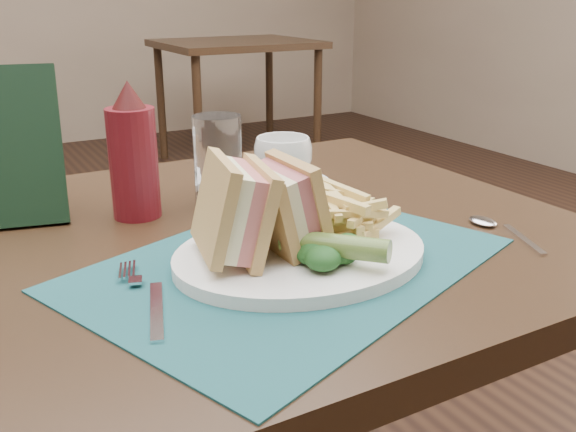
{
  "coord_description": "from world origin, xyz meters",
  "views": [
    {
      "loc": [
        -0.32,
        -1.22,
        1.05
      ],
      "look_at": [
        0.03,
        -0.6,
        0.8
      ],
      "focal_mm": 40.0,
      "sensor_mm": 36.0,
      "label": 1
    }
  ],
  "objects_px": {
    "table_bg_right": "(238,103)",
    "ketchup_bottle": "(133,150)",
    "placemat": "(290,264)",
    "sandwich_half_b": "(267,208)",
    "saucer": "(283,184)",
    "coffee_cup": "(283,159)",
    "sandwich_half_a": "(215,211)",
    "drinking_glass": "(218,161)",
    "plate": "(301,254)",
    "check_presenter": "(11,147)"
  },
  "relations": [
    {
      "from": "sandwich_half_b",
      "to": "drinking_glass",
      "type": "height_order",
      "value": "drinking_glass"
    },
    {
      "from": "coffee_cup",
      "to": "ketchup_bottle",
      "type": "xyz_separation_m",
      "value": [
        -0.24,
        -0.02,
        0.05
      ]
    },
    {
      "from": "coffee_cup",
      "to": "sandwich_half_a",
      "type": "bearing_deg",
      "value": -131.61
    },
    {
      "from": "check_presenter",
      "to": "drinking_glass",
      "type": "bearing_deg",
      "value": -1.63
    },
    {
      "from": "coffee_cup",
      "to": "drinking_glass",
      "type": "distance_m",
      "value": 0.13
    },
    {
      "from": "saucer",
      "to": "coffee_cup",
      "type": "distance_m",
      "value": 0.04
    },
    {
      "from": "plate",
      "to": "sandwich_half_b",
      "type": "height_order",
      "value": "sandwich_half_b"
    },
    {
      "from": "table_bg_right",
      "to": "check_presenter",
      "type": "relative_size",
      "value": 4.26
    },
    {
      "from": "placemat",
      "to": "ketchup_bottle",
      "type": "height_order",
      "value": "ketchup_bottle"
    },
    {
      "from": "plate",
      "to": "drinking_glass",
      "type": "bearing_deg",
      "value": 90.19
    },
    {
      "from": "check_presenter",
      "to": "sandwich_half_a",
      "type": "bearing_deg",
      "value": -47.97
    },
    {
      "from": "table_bg_right",
      "to": "check_presenter",
      "type": "xyz_separation_m",
      "value": [
        -1.6,
        -2.74,
        0.48
      ]
    },
    {
      "from": "sandwich_half_a",
      "to": "placemat",
      "type": "bearing_deg",
      "value": -0.76
    },
    {
      "from": "table_bg_right",
      "to": "saucer",
      "type": "height_order",
      "value": "saucer"
    },
    {
      "from": "ketchup_bottle",
      "to": "check_presenter",
      "type": "relative_size",
      "value": 0.88
    },
    {
      "from": "placemat",
      "to": "sandwich_half_a",
      "type": "height_order",
      "value": "sandwich_half_a"
    },
    {
      "from": "table_bg_right",
      "to": "check_presenter",
      "type": "bearing_deg",
      "value": -120.38
    },
    {
      "from": "placemat",
      "to": "sandwich_half_b",
      "type": "height_order",
      "value": "sandwich_half_b"
    },
    {
      "from": "sandwich_half_b",
      "to": "coffee_cup",
      "type": "distance_m",
      "value": 0.31
    },
    {
      "from": "placemat",
      "to": "sandwich_half_a",
      "type": "xyz_separation_m",
      "value": [
        -0.08,
        0.02,
        0.07
      ]
    },
    {
      "from": "table_bg_right",
      "to": "check_presenter",
      "type": "distance_m",
      "value": 3.21
    },
    {
      "from": "sandwich_half_a",
      "to": "saucer",
      "type": "relative_size",
      "value": 0.76
    },
    {
      "from": "placemat",
      "to": "coffee_cup",
      "type": "bearing_deg",
      "value": 62.43
    },
    {
      "from": "table_bg_right",
      "to": "saucer",
      "type": "bearing_deg",
      "value": -113.7
    },
    {
      "from": "sandwich_half_b",
      "to": "drinking_glass",
      "type": "distance_m",
      "value": 0.23
    },
    {
      "from": "saucer",
      "to": "ketchup_bottle",
      "type": "distance_m",
      "value": 0.26
    },
    {
      "from": "table_bg_right",
      "to": "ketchup_bottle",
      "type": "distance_m",
      "value": 3.19
    },
    {
      "from": "sandwich_half_b",
      "to": "drinking_glass",
      "type": "bearing_deg",
      "value": 79.89
    },
    {
      "from": "table_bg_right",
      "to": "plate",
      "type": "bearing_deg",
      "value": -113.83
    },
    {
      "from": "sandwich_half_b",
      "to": "drinking_glass",
      "type": "relative_size",
      "value": 0.8
    },
    {
      "from": "plate",
      "to": "check_presenter",
      "type": "bearing_deg",
      "value": 131.23
    },
    {
      "from": "table_bg_right",
      "to": "placemat",
      "type": "xyz_separation_m",
      "value": [
        -1.36,
        -3.05,
        0.38
      ]
    },
    {
      "from": "coffee_cup",
      "to": "sandwich_half_b",
      "type": "bearing_deg",
      "value": -122.39
    },
    {
      "from": "drinking_glass",
      "to": "ketchup_bottle",
      "type": "xyz_separation_m",
      "value": [
        -0.12,
        0.01,
        0.03
      ]
    },
    {
      "from": "ketchup_bottle",
      "to": "plate",
      "type": "bearing_deg",
      "value": -64.96
    },
    {
      "from": "sandwich_half_a",
      "to": "drinking_glass",
      "type": "xyz_separation_m",
      "value": [
        0.1,
        0.22,
        -0.01
      ]
    },
    {
      "from": "plate",
      "to": "check_presenter",
      "type": "xyz_separation_m",
      "value": [
        -0.26,
        0.31,
        0.09
      ]
    },
    {
      "from": "plate",
      "to": "placemat",
      "type": "bearing_deg",
      "value": -177.13
    },
    {
      "from": "placemat",
      "to": "drinking_glass",
      "type": "distance_m",
      "value": 0.25
    },
    {
      "from": "saucer",
      "to": "drinking_glass",
      "type": "height_order",
      "value": "drinking_glass"
    },
    {
      "from": "table_bg_right",
      "to": "sandwich_half_b",
      "type": "xyz_separation_m",
      "value": [
        -1.38,
        -3.03,
        0.44
      ]
    },
    {
      "from": "sandwich_half_a",
      "to": "sandwich_half_b",
      "type": "relative_size",
      "value": 1.1
    },
    {
      "from": "table_bg_right",
      "to": "drinking_glass",
      "type": "distance_m",
      "value": 3.14
    },
    {
      "from": "sandwich_half_a",
      "to": "table_bg_right",
      "type": "bearing_deg",
      "value": 75.97
    },
    {
      "from": "saucer",
      "to": "drinking_glass",
      "type": "relative_size",
      "value": 1.15
    },
    {
      "from": "plate",
      "to": "saucer",
      "type": "height_order",
      "value": "plate"
    },
    {
      "from": "drinking_glass",
      "to": "ketchup_bottle",
      "type": "relative_size",
      "value": 0.7
    },
    {
      "from": "plate",
      "to": "drinking_glass",
      "type": "xyz_separation_m",
      "value": [
        0.0,
        0.24,
        0.06
      ]
    },
    {
      "from": "plate",
      "to": "sandwich_half_a",
      "type": "xyz_separation_m",
      "value": [
        -0.1,
        0.02,
        0.06
      ]
    },
    {
      "from": "table_bg_right",
      "to": "sandwich_half_b",
      "type": "bearing_deg",
      "value": -114.5
    }
  ]
}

